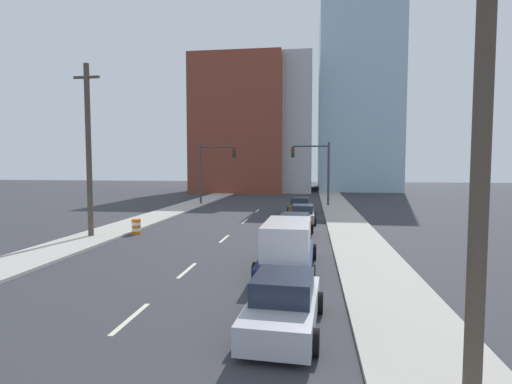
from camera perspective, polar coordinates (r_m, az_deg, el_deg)
The scene contains 20 objects.
sidewalk_left at distance 50.47m, azimuth -6.83°, elevation -0.99°, with size 3.04×93.29×0.14m.
sidewalk_right at distance 48.87m, azimuth 11.02°, elevation -1.20°, with size 3.04×93.29×0.14m.
lane_stripe_at_9m at distance 12.55m, azimuth -17.45°, elevation -16.81°, with size 0.16×2.40×0.01m, color beige.
lane_stripe_at_14m at distance 17.21m, azimuth -9.81°, elevation -10.95°, with size 0.16×2.40×0.01m, color beige.
lane_stripe_at_21m at distance 23.94m, azimuth -4.55°, elevation -6.66°, with size 0.16×2.40×0.01m, color beige.
lane_stripe_at_28m at distance 31.05m, azimuth -1.61°, elevation -4.19°, with size 0.16×2.40×0.01m, color beige.
lane_stripe_at_36m at distance 38.08m, azimuth 0.19°, elevation -2.68°, with size 0.16×2.40×0.01m, color beige.
building_brick_left at distance 66.89m, azimuth -1.95°, elevation 9.19°, with size 14.00×16.00×20.97m.
building_office_center at distance 70.16m, azimuth 3.00°, elevation 9.04°, with size 12.00×20.00×21.22m.
building_glass_right at distance 74.84m, azimuth 14.08°, elevation 12.41°, with size 13.00×20.00×31.08m.
traffic_signal_left at distance 43.67m, azimuth -6.60°, elevation 3.80°, with size 4.02×0.35×6.71m.
traffic_signal_right at distance 42.27m, azimuth 8.89°, elevation 3.77°, with size 4.02×0.35×6.71m.
utility_pole_right_near at distance 8.00m, azimuth 29.42°, elevation 3.40°, with size 1.60×0.32×8.58m.
utility_pole_left_mid at distance 25.77m, azimuth -22.79°, elevation 5.59°, with size 1.60×0.32×10.31m.
traffic_barrel at distance 26.51m, azimuth -16.73°, elevation -4.75°, with size 0.56×0.56×0.95m.
sedan_silver at distance 11.14m, azimuth 3.93°, elevation -15.70°, with size 2.22×4.47×1.48m.
box_truck_navy at distance 16.85m, azimuth 4.52°, elevation -7.81°, with size 2.45×6.26×2.06m.
sedan_red at distance 24.46m, azimuth 5.54°, elevation -4.89°, with size 2.30×4.58×1.43m.
sedan_gray at distance 30.58m, azimuth 6.68°, elevation -3.18°, with size 2.04×4.57×1.35m.
sedan_brown at distance 36.53m, azimuth 6.31°, elevation -1.97°, with size 2.17×4.38×1.40m.
Camera 1 is at (5.12, -1.96, 4.42)m, focal length 28.00 mm.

